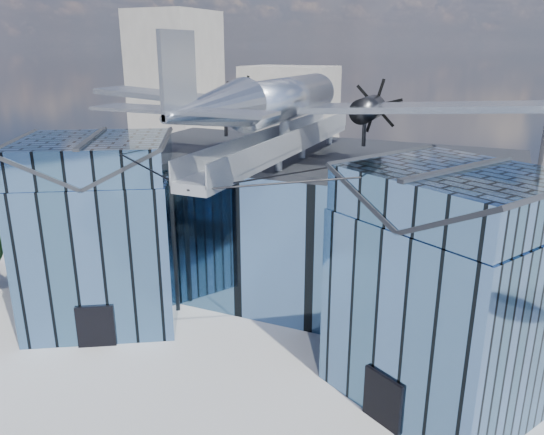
% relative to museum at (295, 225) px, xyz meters
% --- Properties ---
extents(ground_plane, '(120.00, 120.00, 0.00)m').
position_rel_museum_xyz_m(ground_plane, '(-0.00, -5.82, -5.54)').
color(ground_plane, gray).
extents(museum, '(32.88, 24.50, 17.60)m').
position_rel_museum_xyz_m(museum, '(0.00, 0.00, 0.00)').
color(museum, '#486B92').
rests_on(museum, ground).
extents(bg_towers, '(77.00, 24.50, 26.00)m').
position_rel_museum_xyz_m(bg_towers, '(1.45, 44.67, 4.47)').
color(bg_towers, slate).
rests_on(bg_towers, ground).
extents(tree_side_w, '(4.82, 4.82, 5.93)m').
position_rel_museum_xyz_m(tree_side_w, '(-19.07, 0.06, -1.53)').
color(tree_side_w, '#372116').
rests_on(tree_side_w, ground).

